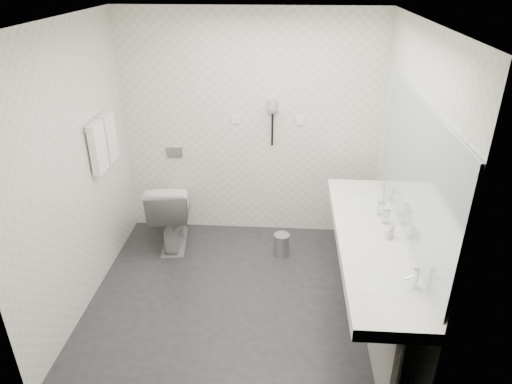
{
  "coord_description": "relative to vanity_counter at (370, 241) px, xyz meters",
  "views": [
    {
      "loc": [
        0.4,
        -3.49,
        2.88
      ],
      "look_at": [
        0.15,
        0.15,
        1.05
      ],
      "focal_mm": 32.39,
      "sensor_mm": 36.0,
      "label": 1
    }
  ],
  "objects": [
    {
      "name": "floor",
      "position": [
        -1.12,
        0.2,
        -0.8
      ],
      "size": [
        2.8,
        2.8,
        0.0
      ],
      "primitive_type": "plane",
      "color": "#27272C",
      "rests_on": "ground"
    },
    {
      "name": "ceiling",
      "position": [
        -1.12,
        0.2,
        1.7
      ],
      "size": [
        2.8,
        2.8,
        0.0
      ],
      "primitive_type": "plane",
      "rotation": [
        3.14,
        0.0,
        0.0
      ],
      "color": "white",
      "rests_on": "wall_back"
    },
    {
      "name": "wall_back",
      "position": [
        -1.12,
        1.5,
        0.45
      ],
      "size": [
        2.8,
        0.0,
        2.8
      ],
      "primitive_type": "plane",
      "rotation": [
        1.57,
        0.0,
        0.0
      ],
      "color": "white",
      "rests_on": "floor"
    },
    {
      "name": "wall_front",
      "position": [
        -1.12,
        -1.1,
        0.45
      ],
      "size": [
        2.8,
        0.0,
        2.8
      ],
      "primitive_type": "plane",
      "rotation": [
        -1.57,
        0.0,
        0.0
      ],
      "color": "white",
      "rests_on": "floor"
    },
    {
      "name": "wall_left",
      "position": [
        -2.52,
        0.2,
        0.45
      ],
      "size": [
        0.0,
        2.6,
        2.6
      ],
      "primitive_type": "plane",
      "rotation": [
        1.57,
        0.0,
        1.57
      ],
      "color": "white",
      "rests_on": "floor"
    },
    {
      "name": "wall_right",
      "position": [
        0.27,
        0.2,
        0.45
      ],
      "size": [
        0.0,
        2.6,
        2.6
      ],
      "primitive_type": "plane",
      "rotation": [
        1.57,
        0.0,
        -1.57
      ],
      "color": "white",
      "rests_on": "floor"
    },
    {
      "name": "vanity_counter",
      "position": [
        0.0,
        0.0,
        0.0
      ],
      "size": [
        0.55,
        2.2,
        0.1
      ],
      "primitive_type": "cube",
      "color": "white",
      "rests_on": "floor"
    },
    {
      "name": "vanity_panel",
      "position": [
        0.02,
        0.0,
        -0.42
      ],
      "size": [
        0.03,
        2.15,
        0.75
      ],
      "primitive_type": "cube",
      "color": "gray",
      "rests_on": "floor"
    },
    {
      "name": "vanity_post_near",
      "position": [
        0.05,
        -1.04,
        -0.42
      ],
      "size": [
        0.06,
        0.06,
        0.75
      ],
      "primitive_type": "cylinder",
      "color": "silver",
      "rests_on": "floor"
    },
    {
      "name": "vanity_post_far",
      "position": [
        0.05,
        1.04,
        -0.42
      ],
      "size": [
        0.06,
        0.06,
        0.75
      ],
      "primitive_type": "cylinder",
      "color": "silver",
      "rests_on": "floor"
    },
    {
      "name": "mirror",
      "position": [
        0.26,
        0.0,
        0.65
      ],
      "size": [
        0.02,
        2.2,
        1.05
      ],
      "primitive_type": "cube",
      "color": "#B2BCC6",
      "rests_on": "wall_right"
    },
    {
      "name": "basin_near",
      "position": [
        0.0,
        -0.65,
        0.04
      ],
      "size": [
        0.4,
        0.31,
        0.05
      ],
      "primitive_type": "ellipsoid",
      "color": "white",
      "rests_on": "vanity_counter"
    },
    {
      "name": "basin_far",
      "position": [
        0.0,
        0.65,
        0.04
      ],
      "size": [
        0.4,
        0.31,
        0.05
      ],
      "primitive_type": "ellipsoid",
      "color": "white",
      "rests_on": "vanity_counter"
    },
    {
      "name": "faucet_near",
      "position": [
        0.19,
        -0.65,
        0.12
      ],
      "size": [
        0.04,
        0.04,
        0.15
      ],
      "primitive_type": "cylinder",
      "color": "silver",
      "rests_on": "vanity_counter"
    },
    {
      "name": "faucet_far",
      "position": [
        0.19,
        0.65,
        0.12
      ],
      "size": [
        0.04,
        0.04,
        0.15
      ],
      "primitive_type": "cylinder",
      "color": "silver",
      "rests_on": "vanity_counter"
    },
    {
      "name": "soap_bottle_a",
      "position": [
        0.13,
        -0.03,
        0.1
      ],
      "size": [
        0.06,
        0.06,
        0.09
      ],
      "primitive_type": "imported",
      "rotation": [
        0.0,
        0.0,
        0.64
      ],
      "color": "silver",
      "rests_on": "vanity_counter"
    },
    {
      "name": "soap_bottle_c",
      "position": [
        0.16,
        0.01,
        0.11
      ],
      "size": [
        0.05,
        0.05,
        0.13
      ],
      "primitive_type": "imported",
      "rotation": [
        0.0,
        0.0,
        -0.1
      ],
      "color": "silver",
      "rests_on": "vanity_counter"
    },
    {
      "name": "glass_left",
      "position": [
        0.16,
        0.23,
        0.11
      ],
      "size": [
        0.07,
        0.07,
        0.12
      ],
      "primitive_type": "cylinder",
      "rotation": [
        0.0,
        0.0,
        -0.12
      ],
      "color": "silver",
      "rests_on": "vanity_counter"
    },
    {
      "name": "glass_right",
      "position": [
        0.14,
        0.38,
        0.11
      ],
      "size": [
        0.07,
        0.07,
        0.11
      ],
      "primitive_type": "cylinder",
      "rotation": [
        0.0,
        0.0,
        0.14
      ],
      "color": "silver",
      "rests_on": "vanity_counter"
    },
    {
      "name": "toilet",
      "position": [
        -1.97,
        1.09,
        -0.4
      ],
      "size": [
        0.55,
        0.84,
        0.8
      ],
      "primitive_type": "imported",
      "rotation": [
        0.0,
        0.0,
        3.27
      ],
      "color": "white",
      "rests_on": "floor"
    },
    {
      "name": "flush_plate",
      "position": [
        -1.98,
        1.49,
        0.15
      ],
      "size": [
        0.18,
        0.02,
        0.12
      ],
      "primitive_type": "cube",
      "color": "#B2B5BA",
      "rests_on": "wall_back"
    },
    {
      "name": "pedal_bin",
      "position": [
        -0.74,
        0.93,
        -0.68
      ],
      "size": [
        0.22,
        0.22,
        0.24
      ],
      "primitive_type": "cylinder",
      "rotation": [
        0.0,
        0.0,
        0.38
      ],
      "color": "#B2B5BA",
      "rests_on": "floor"
    },
    {
      "name": "bin_lid",
      "position": [
        -0.74,
        0.93,
        -0.55
      ],
      "size": [
        0.17,
        0.17,
        0.02
      ],
      "primitive_type": "cylinder",
      "color": "#B2B5BA",
      "rests_on": "pedal_bin"
    },
    {
      "name": "towel_rail",
      "position": [
        -2.47,
        0.75,
        0.75
      ],
      "size": [
        0.02,
        0.62,
        0.02
      ],
      "primitive_type": "cylinder",
      "rotation": [
        1.57,
        0.0,
        0.0
      ],
      "color": "silver",
      "rests_on": "wall_left"
    },
    {
      "name": "towel_near",
      "position": [
        -2.46,
        0.61,
        0.53
      ],
      "size": [
        0.07,
        0.24,
        0.48
      ],
      "primitive_type": "cube",
      "color": "white",
      "rests_on": "towel_rail"
    },
    {
      "name": "towel_far",
      "position": [
        -2.46,
        0.89,
        0.53
      ],
      "size": [
        0.07,
        0.24,
        0.48
      ],
      "primitive_type": "cube",
      "color": "white",
      "rests_on": "towel_rail"
    },
    {
      "name": "dryer_cradle",
      "position": [
        -0.88,
        1.47,
        0.7
      ],
      "size": [
        0.1,
        0.04,
        0.14
      ],
      "primitive_type": "cube",
      "color": "#99989D",
      "rests_on": "wall_back"
    },
    {
      "name": "dryer_barrel",
      "position": [
        -0.88,
        1.4,
        0.73
      ],
      "size": [
        0.08,
        0.14,
        0.08
      ],
      "primitive_type": "cylinder",
      "rotation": [
        1.57,
        0.0,
        0.0
      ],
      "color": "#99989D",
      "rests_on": "dryer_cradle"
    },
    {
      "name": "dryer_cord",
      "position": [
        -0.88,
        1.46,
        0.45
      ],
      "size": [
        0.02,
        0.02,
        0.35
      ],
      "primitive_type": "cylinder",
      "color": "black",
      "rests_on": "dryer_cradle"
    },
    {
      "name": "switch_plate_a",
      "position": [
        -1.27,
        1.49,
        0.55
      ],
      "size": [
        0.09,
        0.02,
        0.09
      ],
      "primitive_type": "cube",
      "color": "white",
      "rests_on": "wall_back"
    },
    {
      "name": "switch_plate_b",
      "position": [
        -0.57,
        1.49,
        0.55
      ],
      "size": [
        0.09,
        0.02,
        0.09
      ],
      "primitive_type": "cube",
      "color": "white",
      "rests_on": "wall_back"
    }
  ]
}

